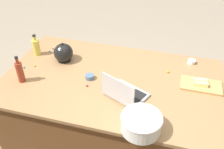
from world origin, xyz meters
name	(u,v)px	position (x,y,z in m)	size (l,w,h in m)	color
ground_plane	(112,145)	(0.00, 0.00, 0.00)	(12.00, 12.00, 0.00)	gray
island_counter	(112,116)	(0.00, 0.00, 0.45)	(1.87, 1.12, 0.90)	brown
laptop	(124,93)	(-0.15, 0.20, 0.95)	(0.37, 0.34, 0.22)	#B7B7BC
mixing_bowl_large	(141,123)	(-0.34, 0.49, 0.96)	(0.28, 0.28, 0.12)	white
bottle_soy	(20,72)	(0.73, 0.23, 1.00)	(0.06, 0.06, 0.24)	maroon
bottle_oil	(36,47)	(0.82, -0.19, 0.98)	(0.07, 0.07, 0.21)	#DBC64C
kettle	(63,53)	(0.52, -0.17, 0.98)	(0.21, 0.18, 0.20)	black
cutting_board	(201,85)	(-0.73, -0.11, 0.91)	(0.33, 0.19, 0.02)	tan
butter_stick_left	(200,81)	(-0.72, -0.13, 0.94)	(0.11, 0.04, 0.04)	#F4E58C
butter_stick_right	(201,84)	(-0.73, -0.08, 0.94)	(0.11, 0.04, 0.04)	#F4E58C
ramekin_small	(90,77)	(0.19, 0.04, 0.92)	(0.07, 0.07, 0.04)	slate
ramekin_medium	(192,62)	(-0.65, -0.44, 0.92)	(0.07, 0.07, 0.04)	white
candy_0	(34,66)	(0.74, 0.01, 0.91)	(0.02, 0.02, 0.02)	yellow
candy_1	(24,67)	(0.82, 0.06, 0.91)	(0.02, 0.02, 0.02)	blue
candy_2	(87,86)	(0.17, 0.15, 0.91)	(0.02, 0.02, 0.02)	red
candy_3	(49,52)	(0.72, -0.26, 0.91)	(0.01, 0.01, 0.01)	blue
candy_4	(168,72)	(-0.45, -0.22, 0.91)	(0.02, 0.02, 0.02)	yellow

